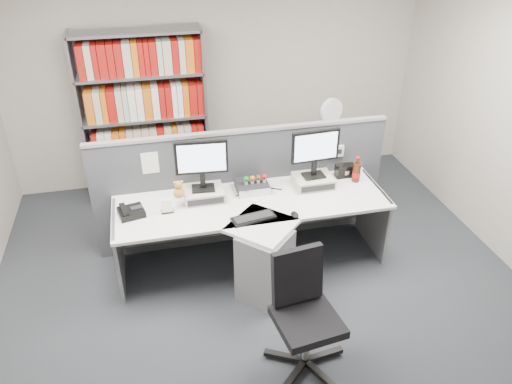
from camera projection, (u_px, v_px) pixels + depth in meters
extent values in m
plane|color=#31343A|center=(273.00, 318.00, 4.46)|extent=(5.50, 5.50, 0.00)
cube|color=#AEA79C|center=(217.00, 75.00, 6.07)|extent=(5.00, 0.04, 2.70)
cube|color=#404348|center=(243.00, 188.00, 5.19)|extent=(3.00, 0.05, 1.25)
cube|color=#A09FA5|center=(242.00, 131.00, 4.86)|extent=(3.00, 0.07, 0.03)
cube|color=white|center=(333.00, 151.00, 5.18)|extent=(0.22, 0.04, 0.12)
cube|color=white|center=(150.00, 161.00, 4.77)|extent=(0.16, 0.00, 0.22)
cube|color=white|center=(192.00, 157.00, 4.85)|extent=(0.16, 0.00, 0.22)
cube|color=white|center=(311.00, 145.00, 5.08)|extent=(0.16, 0.00, 0.22)
cube|color=white|center=(252.00, 203.00, 4.79)|extent=(2.60, 0.80, 0.03)
cube|color=white|center=(262.00, 226.00, 4.45)|extent=(0.74, 0.74, 0.03)
cube|color=gray|center=(265.00, 266.00, 4.53)|extent=(0.57, 0.57, 0.69)
cube|color=gray|center=(119.00, 250.00, 4.71)|extent=(0.03, 0.70, 0.72)
cube|color=gray|center=(373.00, 216.00, 5.21)|extent=(0.03, 0.70, 0.72)
cube|color=gray|center=(245.00, 214.00, 5.27)|extent=(2.50, 0.02, 0.45)
cube|color=#BFB69E|center=(204.00, 194.00, 4.80)|extent=(0.38, 0.30, 0.10)
cube|color=black|center=(206.00, 202.00, 4.68)|extent=(0.34, 0.01, 0.06)
cube|color=#BFB69E|center=(313.00, 181.00, 5.02)|extent=(0.38, 0.30, 0.10)
cube|color=black|center=(318.00, 188.00, 4.89)|extent=(0.34, 0.01, 0.06)
cube|color=black|center=(203.00, 188.00, 4.77)|extent=(0.23, 0.17, 0.02)
cube|color=black|center=(203.00, 180.00, 4.73)|extent=(0.05, 0.03, 0.18)
cube|color=black|center=(201.00, 157.00, 4.60)|extent=(0.49, 0.08, 0.32)
cube|color=#C5D8FF|center=(202.00, 158.00, 4.59)|extent=(0.44, 0.04, 0.27)
cube|color=black|center=(314.00, 176.00, 4.99)|extent=(0.22, 0.17, 0.02)
cube|color=black|center=(314.00, 168.00, 4.94)|extent=(0.05, 0.03, 0.17)
cube|color=black|center=(315.00, 146.00, 4.82)|extent=(0.48, 0.07, 0.32)
cube|color=#C5D8FF|center=(316.00, 147.00, 4.80)|extent=(0.43, 0.03, 0.27)
cube|color=black|center=(252.00, 186.00, 4.94)|extent=(0.31, 0.27, 0.08)
cube|color=silver|center=(255.00, 193.00, 4.83)|extent=(0.31, 0.01, 0.08)
cylinder|color=#BFB69E|center=(246.00, 183.00, 4.88)|extent=(0.03, 0.03, 0.03)
sphere|color=#19721E|center=(246.00, 179.00, 4.86)|extent=(0.05, 0.05, 0.05)
cylinder|color=#BFB69E|center=(252.00, 182.00, 4.90)|extent=(0.03, 0.03, 0.03)
sphere|color=orange|center=(252.00, 178.00, 4.87)|extent=(0.05, 0.05, 0.05)
cylinder|color=#BFB69E|center=(258.00, 181.00, 4.91)|extent=(0.03, 0.03, 0.03)
sphere|color=#593319|center=(258.00, 177.00, 4.89)|extent=(0.05, 0.05, 0.05)
cylinder|color=#BFB69E|center=(264.00, 181.00, 4.92)|extent=(0.03, 0.03, 0.03)
sphere|color=#A5140F|center=(264.00, 177.00, 4.90)|extent=(0.05, 0.05, 0.05)
cube|color=black|center=(254.00, 218.00, 4.51)|extent=(0.42, 0.22, 0.02)
cube|color=black|center=(254.00, 217.00, 4.50)|extent=(0.37, 0.17, 0.01)
ellipsoid|color=black|center=(295.00, 215.00, 4.54)|extent=(0.07, 0.11, 0.04)
cube|color=black|center=(131.00, 212.00, 4.56)|extent=(0.26, 0.25, 0.06)
cube|color=black|center=(124.00, 209.00, 4.51)|extent=(0.09, 0.19, 0.04)
cube|color=black|center=(136.00, 208.00, 4.56)|extent=(0.11, 0.08, 0.01)
cube|color=black|center=(167.00, 211.00, 4.61)|extent=(0.11, 0.06, 0.02)
cube|color=white|center=(167.00, 206.00, 4.56)|extent=(0.10, 0.04, 0.11)
cube|color=white|center=(167.00, 204.00, 4.59)|extent=(0.10, 0.04, 0.11)
sphere|color=#B47C3C|center=(179.00, 193.00, 4.61)|extent=(0.10, 0.10, 0.10)
sphere|color=#B47C3C|center=(178.00, 185.00, 4.57)|extent=(0.07, 0.07, 0.07)
sphere|color=#B47C3C|center=(174.00, 183.00, 4.55)|extent=(0.03, 0.03, 0.03)
sphere|color=#B47C3C|center=(182.00, 182.00, 4.56)|extent=(0.03, 0.03, 0.03)
cube|color=black|center=(345.00, 171.00, 5.17)|extent=(0.19, 0.11, 0.13)
cylinder|color=#3F190A|center=(356.00, 172.00, 5.06)|extent=(0.08, 0.08, 0.20)
cylinder|color=#A5140F|center=(356.00, 174.00, 5.07)|extent=(0.08, 0.08, 0.06)
cylinder|color=#3F190A|center=(358.00, 161.00, 5.00)|extent=(0.03, 0.03, 0.06)
cylinder|color=#A5140F|center=(358.00, 158.00, 4.98)|extent=(0.04, 0.04, 0.01)
cube|color=slate|center=(83.00, 123.00, 5.69)|extent=(0.03, 0.40, 2.00)
cube|color=slate|center=(204.00, 113.00, 5.96)|extent=(0.03, 0.40, 2.00)
cube|color=slate|center=(144.00, 112.00, 5.98)|extent=(1.40, 0.02, 2.00)
cube|color=slate|center=(154.00, 191.00, 6.32)|extent=(1.38, 0.40, 0.03)
cube|color=slate|center=(149.00, 155.00, 6.07)|extent=(1.38, 0.40, 0.03)
cube|color=slate|center=(145.00, 116.00, 5.81)|extent=(1.38, 0.40, 0.03)
cube|color=slate|center=(140.00, 74.00, 5.56)|extent=(1.38, 0.40, 0.03)
cube|color=slate|center=(135.00, 31.00, 5.32)|extent=(1.38, 0.40, 0.03)
cube|color=#A5140F|center=(152.00, 178.00, 6.20)|extent=(1.24, 0.28, 0.36)
cube|color=orange|center=(148.00, 141.00, 5.94)|extent=(1.24, 0.28, 0.36)
cube|color=#BFB69E|center=(143.00, 101.00, 5.69)|extent=(1.24, 0.28, 0.36)
cube|color=white|center=(138.00, 57.00, 5.43)|extent=(1.24, 0.28, 0.36)
cube|color=slate|center=(326.00, 166.00, 6.19)|extent=(0.45, 0.60, 0.70)
cube|color=black|center=(336.00, 165.00, 5.85)|extent=(0.40, 0.02, 0.28)
cube|color=black|center=(334.00, 188.00, 6.01)|extent=(0.40, 0.02, 0.28)
cylinder|color=white|center=(328.00, 139.00, 6.00)|extent=(0.19, 0.19, 0.03)
cylinder|color=white|center=(329.00, 130.00, 5.95)|extent=(0.03, 0.03, 0.19)
cylinder|color=white|center=(331.00, 111.00, 5.80)|extent=(0.31, 0.16, 0.31)
cylinder|color=silver|center=(330.00, 110.00, 5.83)|extent=(0.30, 0.15, 0.31)
cylinder|color=silver|center=(306.00, 342.00, 3.89)|extent=(0.05, 0.05, 0.40)
cube|color=black|center=(308.00, 322.00, 3.77)|extent=(0.52, 0.52, 0.07)
cube|color=black|center=(297.00, 275.00, 3.80)|extent=(0.41, 0.16, 0.47)
cube|color=black|center=(325.00, 354.00, 4.05)|extent=(0.31, 0.09, 0.04)
cylinder|color=black|center=(338.00, 352.00, 4.09)|extent=(0.05, 0.05, 0.03)
cube|color=black|center=(302.00, 343.00, 4.15)|extent=(0.10, 0.31, 0.04)
cylinder|color=black|center=(300.00, 333.00, 4.26)|extent=(0.05, 0.05, 0.03)
cube|color=black|center=(282.00, 356.00, 4.03)|extent=(0.29, 0.19, 0.04)
cylinder|color=black|center=(268.00, 354.00, 4.07)|extent=(0.05, 0.05, 0.03)
cube|color=black|center=(293.00, 376.00, 3.86)|extent=(0.25, 0.24, 0.04)
cube|color=black|center=(321.00, 375.00, 3.87)|extent=(0.18, 0.29, 0.04)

